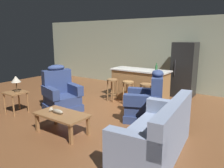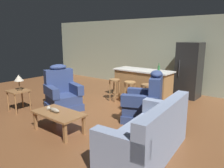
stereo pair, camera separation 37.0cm
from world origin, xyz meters
TOP-DOWN VIEW (x-y plane):
  - ground_plane at (0.00, 0.00)m, footprint 12.00×12.00m
  - back_wall at (0.00, 3.12)m, footprint 12.00×0.05m
  - coffee_table at (-0.14, -1.73)m, footprint 1.10×0.60m
  - fish_figurine at (-0.24, -1.77)m, footprint 0.34×0.10m
  - couch at (1.77, -1.37)m, footprint 1.03×1.97m
  - recliner_near_lamp at (-1.27, -0.73)m, footprint 1.06×1.06m
  - recliner_near_island at (0.93, -0.05)m, footprint 1.10×1.10m
  - end_table at (-2.03, -1.57)m, footprint 0.48×0.48m
  - table_lamp at (-1.99, -1.54)m, footprint 0.24×0.24m
  - kitchen_island at (0.00, 1.35)m, footprint 1.80×0.70m
  - bar_stool_left at (-0.61, 0.72)m, footprint 0.32×0.32m
  - bar_stool_middle at (-0.05, 0.72)m, footprint 0.32×0.32m
  - bar_stool_right at (0.51, 0.72)m, footprint 0.32×0.32m
  - refrigerator at (0.97, 2.55)m, footprint 0.70×0.69m
  - bottle_tall_green at (0.54, 1.30)m, footprint 0.07×0.07m

SIDE VIEW (x-z plane):
  - ground_plane at x=0.00m, z-range 0.00..0.00m
  - couch at x=1.77m, z-range -0.13..0.81m
  - coffee_table at x=-0.14m, z-range 0.15..0.57m
  - recliner_near_lamp at x=-1.27m, z-range -0.18..1.02m
  - recliner_near_island at x=0.93m, z-range -0.18..1.02m
  - end_table at x=-2.03m, z-range 0.18..0.74m
  - fish_figurine at x=-0.24m, z-range 0.41..0.51m
  - bar_stool_left at x=-0.61m, z-range 0.13..0.81m
  - bar_stool_middle at x=-0.05m, z-range 0.13..0.81m
  - bar_stool_right at x=0.51m, z-range 0.13..0.81m
  - kitchen_island at x=0.00m, z-range 0.00..0.95m
  - table_lamp at x=-1.99m, z-range 0.66..1.07m
  - refrigerator at x=0.97m, z-range 0.00..1.76m
  - bottle_tall_green at x=0.54m, z-range 0.92..1.16m
  - back_wall at x=0.00m, z-range 0.00..2.60m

